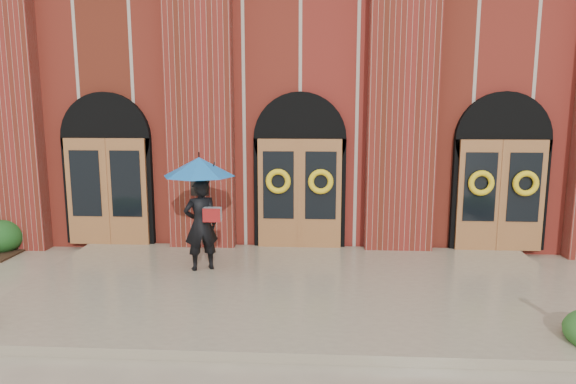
{
  "coord_description": "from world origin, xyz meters",
  "views": [
    {
      "loc": [
        0.41,
        -8.83,
        3.4
      ],
      "look_at": [
        -0.16,
        1.0,
        1.73
      ],
      "focal_mm": 32.0,
      "sensor_mm": 36.0,
      "label": 1
    }
  ],
  "objects": [
    {
      "name": "church_building",
      "position": [
        0.0,
        8.78,
        3.5
      ],
      "size": [
        16.2,
        12.53,
        7.0
      ],
      "color": "maroon",
      "rests_on": "ground"
    },
    {
      "name": "landing",
      "position": [
        0.0,
        0.15,
        0.07
      ],
      "size": [
        10.0,
        5.3,
        0.15
      ],
      "primitive_type": "cube",
      "color": "gray",
      "rests_on": "ground"
    },
    {
      "name": "ground",
      "position": [
        0.0,
        0.0,
        0.0
      ],
      "size": [
        90.0,
        90.0,
        0.0
      ],
      "primitive_type": "plane",
      "color": "tan",
      "rests_on": "ground"
    },
    {
      "name": "man_with_umbrella",
      "position": [
        -1.89,
        0.94,
        1.73
      ],
      "size": [
        1.87,
        1.87,
        2.25
      ],
      "rotation": [
        0.0,
        0.0,
        3.57
      ],
      "color": "black",
      "rests_on": "landing"
    }
  ]
}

